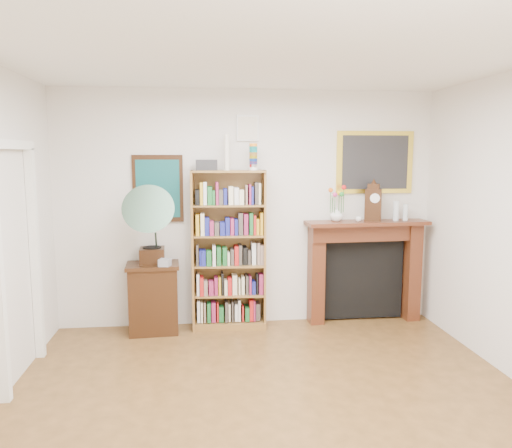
{
  "coord_description": "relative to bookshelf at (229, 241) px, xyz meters",
  "views": [
    {
      "loc": [
        -0.58,
        -3.41,
        2.04
      ],
      "look_at": [
        -0.0,
        1.6,
        1.34
      ],
      "focal_mm": 35.0,
      "sensor_mm": 36.0,
      "label": 1
    }
  ],
  "objects": [
    {
      "name": "room",
      "position": [
        0.24,
        -2.33,
        0.36
      ],
      "size": [
        4.51,
        5.01,
        2.81
      ],
      "color": "#4E3517",
      "rests_on": "ground"
    },
    {
      "name": "door_casing",
      "position": [
        -1.97,
        -1.13,
        0.22
      ],
      "size": [
        0.08,
        1.02,
        2.17
      ],
      "color": "white",
      "rests_on": "left_wall"
    },
    {
      "name": "teal_poster",
      "position": [
        -0.81,
        0.15,
        0.61
      ],
      "size": [
        0.58,
        0.04,
        0.78
      ],
      "color": "black",
      "rests_on": "back_wall"
    },
    {
      "name": "small_picture",
      "position": [
        0.24,
        0.15,
        1.31
      ],
      "size": [
        0.26,
        0.04,
        0.3
      ],
      "color": "white",
      "rests_on": "back_wall"
    },
    {
      "name": "gilt_painting",
      "position": [
        1.79,
        0.15,
        0.91
      ],
      "size": [
        0.95,
        0.04,
        0.75
      ],
      "color": "gold",
      "rests_on": "back_wall"
    },
    {
      "name": "bookshelf",
      "position": [
        0.0,
        0.0,
        0.0
      ],
      "size": [
        0.88,
        0.36,
        2.15
      ],
      "rotation": [
        0.0,
        0.0,
        -0.07
      ],
      "color": "brown",
      "rests_on": "floor"
    },
    {
      "name": "side_cabinet",
      "position": [
        -0.88,
        -0.06,
        -0.64
      ],
      "size": [
        0.62,
        0.46,
        0.81
      ],
      "primitive_type": "cube",
      "rotation": [
        0.0,
        0.0,
        0.06
      ],
      "color": "black",
      "rests_on": "floor"
    },
    {
      "name": "fireplace",
      "position": [
        1.66,
        0.07,
        -0.3
      ],
      "size": [
        1.5,
        0.42,
        1.25
      ],
      "rotation": [
        0.0,
        0.0,
        0.05
      ],
      "color": "#452210",
      "rests_on": "floor"
    },
    {
      "name": "gramophone",
      "position": [
        -0.89,
        -0.15,
        0.28
      ],
      "size": [
        0.58,
        0.72,
        0.91
      ],
      "rotation": [
        0.0,
        0.0,
        0.04
      ],
      "color": "black",
      "rests_on": "side_cabinet"
    },
    {
      "name": "cd_stack",
      "position": [
        -0.73,
        -0.2,
        -0.19
      ],
      "size": [
        0.15,
        0.15,
        0.08
      ],
      "primitive_type": "cube",
      "rotation": [
        0.0,
        0.0,
        -0.27
      ],
      "color": "#B1AFBC",
      "rests_on": "side_cabinet"
    },
    {
      "name": "mantel_clock",
      "position": [
        1.73,
        -0.0,
        0.43
      ],
      "size": [
        0.22,
        0.17,
        0.45
      ],
      "rotation": [
        0.0,
        0.0,
        -0.42
      ],
      "color": "black",
      "rests_on": "fireplace"
    },
    {
      "name": "flower_vase",
      "position": [
        1.29,
        0.03,
        0.29
      ],
      "size": [
        0.2,
        0.2,
        0.16
      ],
      "primitive_type": "imported",
      "rotation": [
        0.0,
        0.0,
        -0.41
      ],
      "color": "white",
      "rests_on": "fireplace"
    },
    {
      "name": "teacup",
      "position": [
        1.54,
        -0.03,
        0.24
      ],
      "size": [
        0.1,
        0.1,
        0.06
      ],
      "primitive_type": "imported",
      "rotation": [
        0.0,
        0.0,
        -0.42
      ],
      "color": "white",
      "rests_on": "fireplace"
    },
    {
      "name": "bottle_left",
      "position": [
        2.02,
        0.01,
        0.33
      ],
      "size": [
        0.07,
        0.07,
        0.24
      ],
      "primitive_type": "cylinder",
      "color": "silver",
      "rests_on": "fireplace"
    },
    {
      "name": "bottle_right",
      "position": [
        2.14,
        0.01,
        0.31
      ],
      "size": [
        0.06,
        0.06,
        0.2
      ],
      "primitive_type": "cylinder",
      "color": "silver",
      "rests_on": "fireplace"
    }
  ]
}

